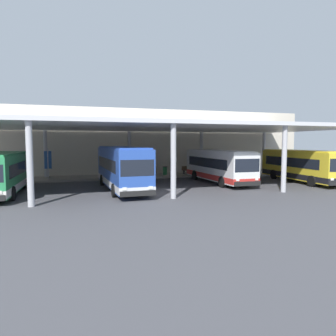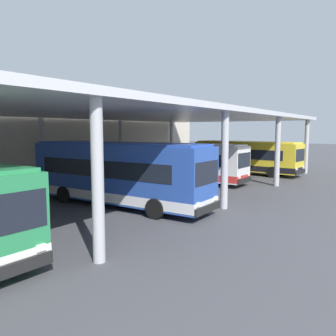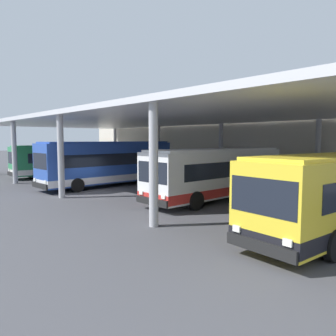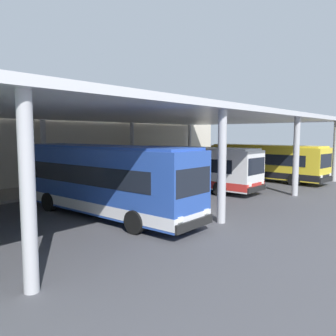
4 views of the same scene
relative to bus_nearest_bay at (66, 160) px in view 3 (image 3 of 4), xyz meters
name	(u,v)px [view 3 (image 3 of 4)]	position (x,y,z in m)	size (l,w,h in m)	color
ground_plane	(97,194)	(11.74, -3.23, -1.66)	(200.00, 200.00, 0.00)	#47474C
platform_kerb	(208,179)	(11.74, 8.52, -1.57)	(42.00, 4.50, 0.18)	gray
station_building_facade	(230,137)	(11.74, 11.77, 2.35)	(48.00, 1.60, 8.02)	beige
canopy_shelter	(157,120)	(11.74, 2.27, 3.63)	(40.00, 17.00, 5.55)	silver
bus_nearest_bay	(66,160)	(0.00, 0.00, 0.00)	(3.02, 10.62, 3.17)	#28844C
bus_second_bay	(109,163)	(8.98, -0.49, 0.19)	(2.89, 11.38, 3.57)	#284CA8
bus_middle_bay	(217,173)	(18.75, 1.20, 0.00)	(2.76, 10.54, 3.17)	white
bench_waiting	(277,179)	(18.65, 8.58, -0.99)	(1.80, 0.45, 0.92)	brown
trash_bin	(241,176)	(15.53, 8.33, -0.98)	(0.52, 0.52, 0.98)	#236638
banner_sign	(143,155)	(2.83, 7.71, 0.32)	(0.70, 0.12, 3.20)	#B2B2B7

